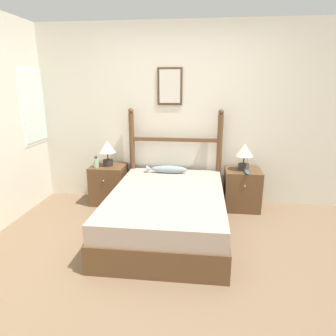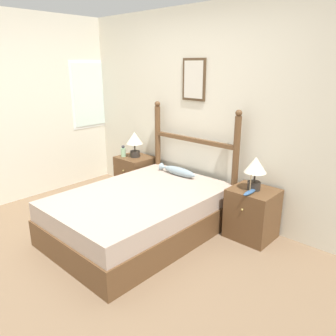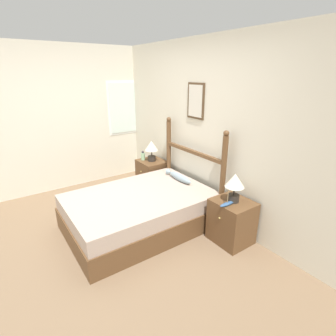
{
  "view_description": "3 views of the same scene",
  "coord_description": "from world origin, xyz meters",
  "px_view_note": "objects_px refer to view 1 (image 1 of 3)",
  "views": [
    {
      "loc": [
        0.3,
        -2.62,
        1.72
      ],
      "look_at": [
        -0.12,
        0.95,
        0.71
      ],
      "focal_mm": 32.0,
      "sensor_mm": 36.0,
      "label": 1
    },
    {
      "loc": [
        2.43,
        -1.61,
        1.87
      ],
      "look_at": [
        -0.12,
        1.14,
        0.67
      ],
      "focal_mm": 35.0,
      "sensor_mm": 36.0,
      "label": 2
    },
    {
      "loc": [
        2.79,
        -0.89,
        2.08
      ],
      "look_at": [
        -0.09,
        1.13,
        0.79
      ],
      "focal_mm": 28.0,
      "sensor_mm": 36.0,
      "label": 3
    }
  ],
  "objects_px": {
    "table_lamp_right": "(244,153)",
    "bottle": "(96,162)",
    "nightstand_left": "(109,184)",
    "bed": "(167,212)",
    "nightstand_right": "(242,189)",
    "model_boat": "(247,171)",
    "table_lamp_left": "(107,149)",
    "fish_pillow": "(167,169)"
  },
  "relations": [
    {
      "from": "table_lamp_right",
      "to": "bottle",
      "type": "bearing_deg",
      "value": -177.3
    },
    {
      "from": "nightstand_left",
      "to": "bottle",
      "type": "height_order",
      "value": "bottle"
    },
    {
      "from": "bed",
      "to": "bottle",
      "type": "height_order",
      "value": "bottle"
    },
    {
      "from": "nightstand_right",
      "to": "model_boat",
      "type": "distance_m",
      "value": 0.34
    },
    {
      "from": "nightstand_left",
      "to": "table_lamp_left",
      "type": "xyz_separation_m",
      "value": [
        0.01,
        -0.0,
        0.53
      ]
    },
    {
      "from": "bottle",
      "to": "fish_pillow",
      "type": "xyz_separation_m",
      "value": [
        1.01,
        0.05,
        -0.09
      ]
    },
    {
      "from": "table_lamp_left",
      "to": "nightstand_right",
      "type": "bearing_deg",
      "value": 0.05
    },
    {
      "from": "bottle",
      "to": "model_boat",
      "type": "xyz_separation_m",
      "value": [
        2.1,
        -0.04,
        -0.05
      ]
    },
    {
      "from": "nightstand_left",
      "to": "nightstand_right",
      "type": "relative_size",
      "value": 1.0
    },
    {
      "from": "table_lamp_right",
      "to": "nightstand_right",
      "type": "bearing_deg",
      "value": 37.5
    },
    {
      "from": "nightstand_right",
      "to": "bottle",
      "type": "relative_size",
      "value": 3.34
    },
    {
      "from": "model_boat",
      "to": "table_lamp_right",
      "type": "bearing_deg",
      "value": 102.02
    },
    {
      "from": "bed",
      "to": "bottle",
      "type": "relative_size",
      "value": 11.5
    },
    {
      "from": "fish_pillow",
      "to": "nightstand_left",
      "type": "bearing_deg",
      "value": 176.83
    },
    {
      "from": "bottle",
      "to": "model_boat",
      "type": "height_order",
      "value": "model_boat"
    },
    {
      "from": "bed",
      "to": "table_lamp_left",
      "type": "height_order",
      "value": "table_lamp_left"
    },
    {
      "from": "table_lamp_left",
      "to": "table_lamp_right",
      "type": "distance_m",
      "value": 1.93
    },
    {
      "from": "bed",
      "to": "model_boat",
      "type": "distance_m",
      "value": 1.24
    },
    {
      "from": "nightstand_left",
      "to": "table_lamp_left",
      "type": "height_order",
      "value": "table_lamp_left"
    },
    {
      "from": "fish_pillow",
      "to": "nightstand_right",
      "type": "bearing_deg",
      "value": 2.61
    },
    {
      "from": "nightstand_right",
      "to": "fish_pillow",
      "type": "distance_m",
      "value": 1.1
    },
    {
      "from": "table_lamp_left",
      "to": "model_boat",
      "type": "xyz_separation_m",
      "value": [
        1.96,
        -0.14,
        -0.22
      ]
    },
    {
      "from": "table_lamp_right",
      "to": "fish_pillow",
      "type": "xyz_separation_m",
      "value": [
        -1.06,
        -0.04,
        -0.26
      ]
    },
    {
      "from": "model_boat",
      "to": "bed",
      "type": "bearing_deg",
      "value": -146.36
    },
    {
      "from": "bed",
      "to": "table_lamp_left",
      "type": "xyz_separation_m",
      "value": [
        -0.96,
        0.8,
        0.57
      ]
    },
    {
      "from": "bed",
      "to": "nightstand_right",
      "type": "xyz_separation_m",
      "value": [
        0.97,
        0.8,
        0.04
      ]
    },
    {
      "from": "table_lamp_left",
      "to": "bed",
      "type": "bearing_deg",
      "value": -39.63
    },
    {
      "from": "nightstand_left",
      "to": "bottle",
      "type": "distance_m",
      "value": 0.4
    },
    {
      "from": "table_lamp_right",
      "to": "model_boat",
      "type": "xyz_separation_m",
      "value": [
        0.03,
        -0.14,
        -0.22
      ]
    },
    {
      "from": "bottle",
      "to": "nightstand_left",
      "type": "bearing_deg",
      "value": 36.72
    },
    {
      "from": "nightstand_right",
      "to": "model_boat",
      "type": "bearing_deg",
      "value": -80.5
    },
    {
      "from": "bed",
      "to": "bottle",
      "type": "xyz_separation_m",
      "value": [
        -1.1,
        0.7,
        0.4
      ]
    },
    {
      "from": "nightstand_left",
      "to": "table_lamp_right",
      "type": "xyz_separation_m",
      "value": [
        1.93,
        -0.0,
        0.53
      ]
    },
    {
      "from": "fish_pillow",
      "to": "table_lamp_right",
      "type": "bearing_deg",
      "value": 2.39
    },
    {
      "from": "table_lamp_left",
      "to": "model_boat",
      "type": "height_order",
      "value": "table_lamp_left"
    },
    {
      "from": "bed",
      "to": "nightstand_left",
      "type": "distance_m",
      "value": 1.26
    },
    {
      "from": "table_lamp_left",
      "to": "fish_pillow",
      "type": "relative_size",
      "value": 0.64
    },
    {
      "from": "nightstand_left",
      "to": "bottle",
      "type": "xyz_separation_m",
      "value": [
        -0.14,
        -0.1,
        0.36
      ]
    },
    {
      "from": "nightstand_left",
      "to": "fish_pillow",
      "type": "relative_size",
      "value": 0.98
    },
    {
      "from": "nightstand_left",
      "to": "fish_pillow",
      "type": "xyz_separation_m",
      "value": [
        0.87,
        -0.05,
        0.27
      ]
    },
    {
      "from": "table_lamp_left",
      "to": "nightstand_left",
      "type": "bearing_deg",
      "value": 161.51
    },
    {
      "from": "nightstand_left",
      "to": "fish_pillow",
      "type": "bearing_deg",
      "value": -3.17
    }
  ]
}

